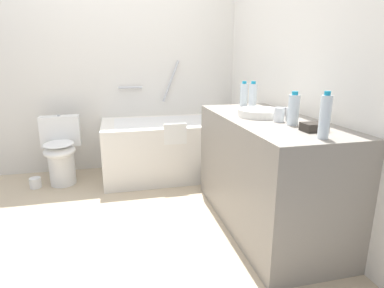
% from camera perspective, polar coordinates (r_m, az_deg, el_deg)
% --- Properties ---
extents(ground_plane, '(3.99, 3.99, 0.00)m').
position_cam_1_polar(ground_plane, '(2.70, -14.76, -12.91)').
color(ground_plane, '#C1AD8E').
extents(wall_back_tiled, '(3.39, 0.10, 2.58)m').
position_cam_1_polar(wall_back_tiled, '(3.72, -15.86, 15.33)').
color(wall_back_tiled, silver).
rests_on(wall_back_tiled, ground_plane).
extents(wall_right_mirror, '(0.10, 2.96, 2.58)m').
position_cam_1_polar(wall_right_mirror, '(2.78, 18.07, 15.37)').
color(wall_right_mirror, silver).
rests_on(wall_right_mirror, ground_plane).
extents(bathtub, '(1.47, 0.78, 1.23)m').
position_cam_1_polar(bathtub, '(3.46, -3.62, -0.38)').
color(bathtub, white).
rests_on(bathtub, ground_plane).
extents(toilet, '(0.39, 0.50, 0.69)m').
position_cam_1_polar(toilet, '(3.47, -22.65, -1.14)').
color(toilet, white).
rests_on(toilet, ground_plane).
extents(vanity_counter, '(0.62, 1.45, 0.83)m').
position_cam_1_polar(vanity_counter, '(2.46, 13.23, -5.02)').
color(vanity_counter, gray).
rests_on(vanity_counter, ground_plane).
extents(sink_basin, '(0.33, 0.33, 0.05)m').
position_cam_1_polar(sink_basin, '(2.40, 12.26, 5.55)').
color(sink_basin, white).
rests_on(sink_basin, vanity_counter).
extents(sink_faucet, '(0.10, 0.15, 0.06)m').
position_cam_1_polar(sink_faucet, '(2.49, 16.40, 5.65)').
color(sink_faucet, '#9E9EA3').
rests_on(sink_faucet, vanity_counter).
extents(water_bottle_0, '(0.07, 0.07, 0.22)m').
position_cam_1_polar(water_bottle_0, '(2.13, 17.91, 5.96)').
color(water_bottle_0, silver).
rests_on(water_bottle_0, vanity_counter).
extents(water_bottle_1, '(0.06, 0.06, 0.25)m').
position_cam_1_polar(water_bottle_1, '(1.81, 22.92, 4.59)').
color(water_bottle_1, silver).
rests_on(water_bottle_1, vanity_counter).
extents(water_bottle_2, '(0.07, 0.07, 0.22)m').
position_cam_1_polar(water_bottle_2, '(2.89, 9.37, 8.82)').
color(water_bottle_2, silver).
rests_on(water_bottle_2, vanity_counter).
extents(water_bottle_3, '(0.07, 0.07, 0.23)m').
position_cam_1_polar(water_bottle_3, '(2.73, 10.95, 8.51)').
color(water_bottle_3, silver).
rests_on(water_bottle_3, vanity_counter).
extents(drinking_glass_0, '(0.07, 0.07, 0.10)m').
position_cam_1_polar(drinking_glass_0, '(2.22, 15.48, 5.14)').
color(drinking_glass_0, white).
rests_on(drinking_glass_0, vanity_counter).
extents(drinking_glass_1, '(0.07, 0.07, 0.09)m').
position_cam_1_polar(drinking_glass_1, '(2.25, 17.52, 5.11)').
color(drinking_glass_1, white).
rests_on(drinking_glass_1, vanity_counter).
extents(amenity_basket, '(0.14, 0.10, 0.05)m').
position_cam_1_polar(amenity_basket, '(2.00, 21.23, 2.87)').
color(amenity_basket, '#2D2823').
rests_on(amenity_basket, vanity_counter).
extents(toilet_paper_roll, '(0.11, 0.11, 0.10)m').
position_cam_1_polar(toilet_paper_roll, '(3.53, -26.48, -6.29)').
color(toilet_paper_roll, white).
rests_on(toilet_paper_roll, ground_plane).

